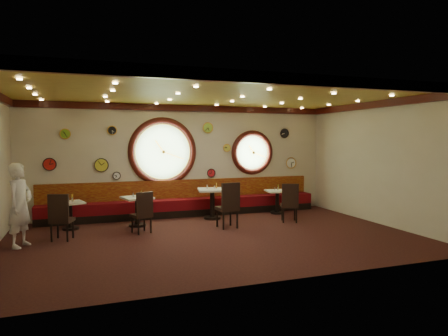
# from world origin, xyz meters

# --- Properties ---
(floor) EXTENTS (9.00, 6.00, 0.00)m
(floor) POSITION_xyz_m (0.00, 0.00, 0.00)
(floor) COLOR black
(floor) RESTS_ON ground
(ceiling) EXTENTS (9.00, 6.00, 0.02)m
(ceiling) POSITION_xyz_m (0.00, 0.00, 3.20)
(ceiling) COLOR gold
(ceiling) RESTS_ON wall_back
(wall_back) EXTENTS (9.00, 0.02, 3.20)m
(wall_back) POSITION_xyz_m (0.00, 3.00, 1.60)
(wall_back) COLOR beige
(wall_back) RESTS_ON floor
(wall_front) EXTENTS (9.00, 0.02, 3.20)m
(wall_front) POSITION_xyz_m (0.00, -3.00, 1.60)
(wall_front) COLOR beige
(wall_front) RESTS_ON floor
(wall_right) EXTENTS (0.02, 6.00, 3.20)m
(wall_right) POSITION_xyz_m (4.50, 0.00, 1.60)
(wall_right) COLOR beige
(wall_right) RESTS_ON floor
(molding_back) EXTENTS (9.00, 0.10, 0.18)m
(molding_back) POSITION_xyz_m (0.00, 2.95, 3.11)
(molding_back) COLOR #370E0A
(molding_back) RESTS_ON wall_back
(molding_front) EXTENTS (9.00, 0.10, 0.18)m
(molding_front) POSITION_xyz_m (0.00, -2.95, 3.11)
(molding_front) COLOR #370E0A
(molding_front) RESTS_ON wall_back
(molding_right) EXTENTS (0.10, 6.00, 0.18)m
(molding_right) POSITION_xyz_m (4.45, 0.00, 3.11)
(molding_right) COLOR #370E0A
(molding_right) RESTS_ON wall_back
(banquette_base) EXTENTS (8.00, 0.55, 0.20)m
(banquette_base) POSITION_xyz_m (0.00, 2.72, 0.10)
(banquette_base) COLOR black
(banquette_base) RESTS_ON floor
(banquette_seat) EXTENTS (8.00, 0.55, 0.30)m
(banquette_seat) POSITION_xyz_m (0.00, 2.72, 0.35)
(banquette_seat) COLOR #57070E
(banquette_seat) RESTS_ON banquette_base
(banquette_back) EXTENTS (8.00, 0.10, 0.55)m
(banquette_back) POSITION_xyz_m (0.00, 2.94, 0.75)
(banquette_back) COLOR #650B08
(banquette_back) RESTS_ON wall_back
(porthole_left_glass) EXTENTS (1.66, 0.02, 1.66)m
(porthole_left_glass) POSITION_xyz_m (-0.60, 3.00, 1.85)
(porthole_left_glass) COLOR #80A865
(porthole_left_glass) RESTS_ON wall_back
(porthole_left_frame) EXTENTS (1.98, 0.18, 1.98)m
(porthole_left_frame) POSITION_xyz_m (-0.60, 2.98, 1.85)
(porthole_left_frame) COLOR #370E0A
(porthole_left_frame) RESTS_ON wall_back
(porthole_left_ring) EXTENTS (1.61, 0.03, 1.61)m
(porthole_left_ring) POSITION_xyz_m (-0.60, 2.95, 1.85)
(porthole_left_ring) COLOR gold
(porthole_left_ring) RESTS_ON wall_back
(porthole_right_glass) EXTENTS (1.10, 0.02, 1.10)m
(porthole_right_glass) POSITION_xyz_m (2.20, 3.00, 1.80)
(porthole_right_glass) COLOR #80A865
(porthole_right_glass) RESTS_ON wall_back
(porthole_right_frame) EXTENTS (1.38, 0.18, 1.38)m
(porthole_right_frame) POSITION_xyz_m (2.20, 2.98, 1.80)
(porthole_right_frame) COLOR #370E0A
(porthole_right_frame) RESTS_ON wall_back
(porthole_right_ring) EXTENTS (1.09, 0.03, 1.09)m
(porthole_right_ring) POSITION_xyz_m (2.20, 2.95, 1.80)
(porthole_right_ring) COLOR gold
(porthole_right_ring) RESTS_ON wall_back
(wall_clock_0) EXTENTS (0.24, 0.03, 0.24)m
(wall_clock_0) POSITION_xyz_m (-2.00, 2.96, 2.45)
(wall_clock_0) COLOR black
(wall_clock_0) RESTS_ON wall_back
(wall_clock_1) EXTENTS (0.32, 0.03, 0.32)m
(wall_clock_1) POSITION_xyz_m (-3.60, 2.96, 1.55)
(wall_clock_1) COLOR red
(wall_clock_1) RESTS_ON wall_back
(wall_clock_2) EXTENTS (0.28, 0.03, 0.28)m
(wall_clock_2) POSITION_xyz_m (3.30, 2.96, 2.40)
(wall_clock_2) COLOR black
(wall_clock_2) RESTS_ON wall_back
(wall_clock_3) EXTENTS (0.20, 0.03, 0.20)m
(wall_clock_3) POSITION_xyz_m (-1.90, 2.96, 1.20)
(wall_clock_3) COLOR white
(wall_clock_3) RESTS_ON wall_back
(wall_clock_4) EXTENTS (0.26, 0.03, 0.26)m
(wall_clock_4) POSITION_xyz_m (-3.20, 2.96, 2.35)
(wall_clock_4) COLOR #82C427
(wall_clock_4) RESTS_ON wall_back
(wall_clock_5) EXTENTS (0.36, 0.03, 0.36)m
(wall_clock_5) POSITION_xyz_m (-2.30, 2.96, 1.50)
(wall_clock_5) COLOR gold
(wall_clock_5) RESTS_ON wall_back
(wall_clock_6) EXTENTS (0.34, 0.03, 0.34)m
(wall_clock_6) POSITION_xyz_m (3.55, 2.96, 1.45)
(wall_clock_6) COLOR white
(wall_clock_6) RESTS_ON wall_back
(wall_clock_7) EXTENTS (0.22, 0.03, 0.22)m
(wall_clock_7) POSITION_xyz_m (1.35, 2.96, 1.95)
(wall_clock_7) COLOR #C9CB43
(wall_clock_7) RESTS_ON wall_back
(wall_clock_8) EXTENTS (0.24, 0.03, 0.24)m
(wall_clock_8) POSITION_xyz_m (0.85, 2.96, 1.20)
(wall_clock_8) COLOR red
(wall_clock_8) RESTS_ON wall_back
(wall_clock_9) EXTENTS (0.30, 0.03, 0.30)m
(wall_clock_9) POSITION_xyz_m (0.75, 2.96, 2.55)
(wall_clock_9) COLOR #9CD342
(wall_clock_9) RESTS_ON wall_back
(table_a) EXTENTS (0.77, 0.77, 0.68)m
(table_a) POSITION_xyz_m (-3.10, 1.93, 0.43)
(table_a) COLOR black
(table_a) RESTS_ON floor
(table_b) EXTENTS (0.83, 0.83, 0.75)m
(table_b) POSITION_xyz_m (-1.50, 1.77, 0.47)
(table_b) COLOR black
(table_b) RESTS_ON floor
(table_c) EXTENTS (0.90, 0.90, 0.84)m
(table_c) POSITION_xyz_m (0.59, 2.03, 0.53)
(table_c) COLOR black
(table_c) RESTS_ON floor
(table_d) EXTENTS (0.72, 0.72, 0.70)m
(table_d) POSITION_xyz_m (2.65, 2.14, 0.44)
(table_d) COLOR black
(table_d) RESTS_ON floor
(chair_a) EXTENTS (0.55, 0.55, 0.64)m
(chair_a) POSITION_xyz_m (-3.26, 0.79, 0.59)
(chair_a) COLOR black
(chair_a) RESTS_ON floor
(chair_b) EXTENTS (0.53, 0.53, 0.61)m
(chair_b) POSITION_xyz_m (-1.48, 0.90, 0.56)
(chair_b) COLOR black
(chair_b) RESTS_ON floor
(chair_c) EXTENTS (0.53, 0.53, 0.71)m
(chair_c) POSITION_xyz_m (0.60, 0.74, 0.65)
(chair_c) COLOR black
(chair_c) RESTS_ON floor
(chair_d) EXTENTS (0.56, 0.56, 0.64)m
(chair_d) POSITION_xyz_m (2.37, 0.88, 0.59)
(chair_d) COLOR black
(chair_d) RESTS_ON floor
(condiment_a_salt) EXTENTS (0.04, 0.04, 0.11)m
(condiment_a_salt) POSITION_xyz_m (-3.12, 1.95, 0.74)
(condiment_a_salt) COLOR #BAB9BE
(condiment_a_salt) RESTS_ON table_a
(condiment_b_salt) EXTENTS (0.04, 0.04, 0.10)m
(condiment_b_salt) POSITION_xyz_m (-1.59, 1.81, 0.80)
(condiment_b_salt) COLOR silver
(condiment_b_salt) RESTS_ON table_b
(condiment_c_salt) EXTENTS (0.04, 0.04, 0.11)m
(condiment_c_salt) POSITION_xyz_m (0.46, 2.11, 0.89)
(condiment_c_salt) COLOR silver
(condiment_c_salt) RESTS_ON table_c
(condiment_d_salt) EXTENTS (0.03, 0.03, 0.09)m
(condiment_d_salt) POSITION_xyz_m (2.57, 2.15, 0.74)
(condiment_d_salt) COLOR silver
(condiment_d_salt) RESTS_ON table_d
(condiment_a_pepper) EXTENTS (0.04, 0.04, 0.11)m
(condiment_a_pepper) POSITION_xyz_m (-3.03, 1.87, 0.73)
(condiment_a_pepper) COLOR silver
(condiment_a_pepper) RESTS_ON table_a
(condiment_b_pepper) EXTENTS (0.04, 0.04, 0.11)m
(condiment_b_pepper) POSITION_xyz_m (-1.46, 1.77, 0.81)
(condiment_b_pepper) COLOR silver
(condiment_b_pepper) RESTS_ON table_b
(condiment_c_pepper) EXTENTS (0.03, 0.03, 0.09)m
(condiment_c_pepper) POSITION_xyz_m (0.66, 2.06, 0.89)
(condiment_c_pepper) COLOR silver
(condiment_c_pepper) RESTS_ON table_c
(condiment_d_pepper) EXTENTS (0.04, 0.04, 0.10)m
(condiment_d_pepper) POSITION_xyz_m (2.67, 2.15, 0.75)
(condiment_d_pepper) COLOR silver
(condiment_d_pepper) RESTS_ON table_d
(condiment_a_bottle) EXTENTS (0.06, 0.06, 0.18)m
(condiment_a_bottle) POSITION_xyz_m (-3.04, 2.01, 0.77)
(condiment_a_bottle) COLOR yellow
(condiment_a_bottle) RESTS_ON table_a
(condiment_b_bottle) EXTENTS (0.04, 0.04, 0.14)m
(condiment_b_bottle) POSITION_xyz_m (-1.37, 1.89, 0.82)
(condiment_b_bottle) COLOR #C9872F
(condiment_b_bottle) RESTS_ON table_b
(condiment_c_bottle) EXTENTS (0.05, 0.05, 0.15)m
(condiment_c_bottle) POSITION_xyz_m (0.73, 2.11, 0.92)
(condiment_c_bottle) COLOR #C9802F
(condiment_c_bottle) RESTS_ON table_c
(condiment_d_bottle) EXTENTS (0.05, 0.05, 0.17)m
(condiment_d_bottle) POSITION_xyz_m (2.72, 2.22, 0.78)
(condiment_d_bottle) COLOR gold
(condiment_d_bottle) RESTS_ON table_d
(waiter) EXTENTS (0.65, 0.75, 1.72)m
(waiter) POSITION_xyz_m (-4.00, 0.56, 0.86)
(waiter) COLOR white
(waiter) RESTS_ON floor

